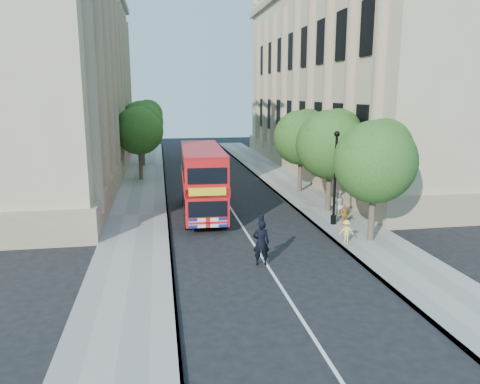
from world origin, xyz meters
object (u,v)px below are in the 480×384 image
double_decker_bus (202,179)px  police_constable (261,243)px  lamp_post (335,182)px  woman_pedestrian (338,205)px  box_van (203,188)px

double_decker_bus → police_constable: bearing=-77.6°
lamp_post → woman_pedestrian: lamp_post is taller
double_decker_bus → box_van: (0.11, 1.09, -0.80)m
double_decker_bus → police_constable: (1.67, -8.94, -1.23)m
double_decker_bus → woman_pedestrian: (7.45, -3.03, -1.22)m
police_constable → woman_pedestrian: (5.78, 5.91, 0.00)m
lamp_post → woman_pedestrian: bearing=54.7°
double_decker_bus → woman_pedestrian: double_decker_bus is taller
double_decker_bus → police_constable: size_ratio=4.42×
double_decker_bus → box_van: double_decker_bus is taller
police_constable → woman_pedestrian: 8.27m
police_constable → woman_pedestrian: size_ratio=1.13×
lamp_post → double_decker_bus: (-6.92, 3.77, -0.29)m
double_decker_bus → police_constable: double_decker_bus is taller
double_decker_bus → woman_pedestrian: size_ratio=5.01×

